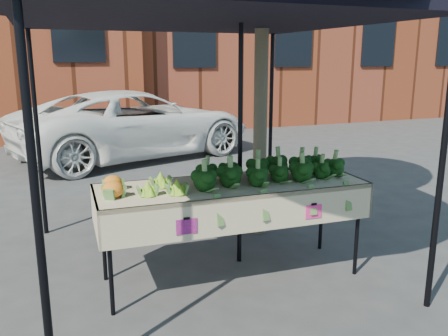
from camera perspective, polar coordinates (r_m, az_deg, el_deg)
The scene contains 8 objects.
ground at distance 4.50m, azimuth -0.60°, elevation -12.99°, with size 90.00×90.00×0.00m, color #323234.
table at distance 4.30m, azimuth 0.98°, elevation -7.73°, with size 2.43×0.90×0.90m.
canopy at distance 4.36m, azimuth -2.67°, elevation 5.08°, with size 3.16×3.16×2.74m, color black, non-canonical shape.
broccoli_heap at distance 4.30m, azimuth 5.33°, elevation 0.12°, with size 1.52×0.55×0.23m, color black.
romanesco_cluster at distance 3.93m, azimuth -7.93°, elevation -1.61°, with size 0.41×0.45×0.18m, color #88BD33.
cauliflower_pair at distance 3.94m, azimuth -13.44°, elevation -1.93°, with size 0.21×0.41×0.16m, color orange.
vehicle at distance 9.70m, azimuth -11.21°, elevation 15.78°, with size 2.27×1.37×4.93m, color white.
street_tree at distance 5.19m, azimuth 4.63°, elevation 15.54°, with size 2.23×2.23×4.40m, color #1E4C14, non-canonical shape.
Camera 1 is at (-1.42, -3.78, 1.99)m, focal length 37.43 mm.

